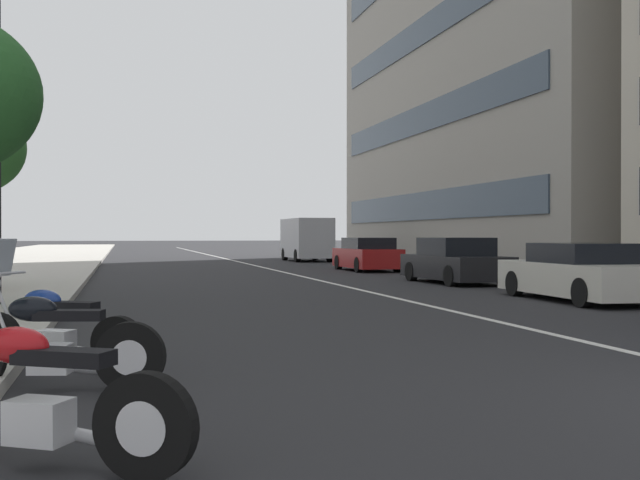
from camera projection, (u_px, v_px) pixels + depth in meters
The scene contains 9 objects.
lane_centre_stripe at pixel (249, 264), 40.17m from camera, with size 110.00×0.16×0.01m, color silver.
motorcycle_by_sign_pole at pixel (34, 400), 4.98m from camera, with size 1.21×1.93×1.49m.
motorcycle_nearest_camera at pixel (46, 345), 7.46m from camera, with size 0.75×2.16×1.49m.
motorcycle_mid_row at pixel (52, 330), 8.81m from camera, with size 1.13×1.95×1.46m.
car_following_behind at pixel (580, 274), 17.76m from camera, with size 4.76×2.01×1.32m.
car_far_down_avenue at pixel (455, 262), 24.29m from camera, with size 4.45×2.07×1.42m.
car_approaching_light at pixel (367, 255), 32.66m from camera, with size 4.50×1.85×1.39m.
delivery_van_ahead at pixel (307, 238), 44.62m from camera, with size 5.09×2.11×2.43m.
street_lamp_with_banners at pixel (13, 26), 15.25m from camera, with size 1.26×2.41×9.32m.
Camera 1 is at (-4.83, 6.30, 1.50)m, focal length 43.85 mm.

